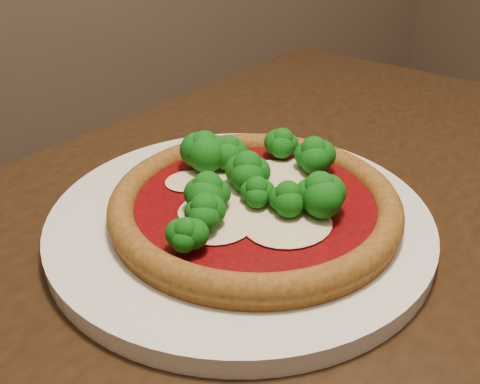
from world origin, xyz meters
TOP-DOWN VIEW (x-y plane):
  - dining_table at (-0.20, 0.14)m, footprint 1.33×1.11m
  - plate at (-0.23, 0.22)m, footprint 0.36×0.36m
  - pizza at (-0.22, 0.21)m, footprint 0.27×0.27m

SIDE VIEW (x-z plane):
  - dining_table at x=-0.20m, z-range 0.27..1.02m
  - plate at x=-0.23m, z-range 0.75..0.77m
  - pizza at x=-0.22m, z-range 0.75..0.82m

